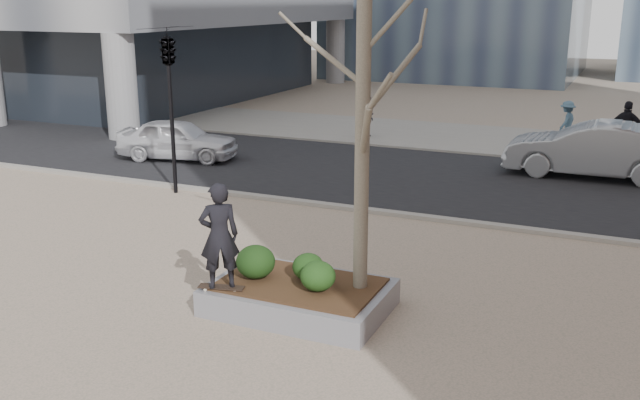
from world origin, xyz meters
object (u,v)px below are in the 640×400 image
at_px(planter, 299,297).
at_px(police_car, 178,139).
at_px(skateboarder, 219,236).
at_px(skateboard, 221,288).

height_order(planter, police_car, police_car).
bearing_deg(skateboarder, planter, 175.96).
bearing_deg(planter, police_car, 134.12).
relative_size(skateboard, police_car, 0.20).
bearing_deg(skateboard, planter, 20.76).
height_order(skateboard, police_car, police_car).
bearing_deg(planter, skateboarder, -145.80).
xyz_separation_m(planter, police_car, (-8.89, 9.17, 0.47)).
distance_m(planter, skateboarder, 1.79).
height_order(planter, skateboarder, skateboarder).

